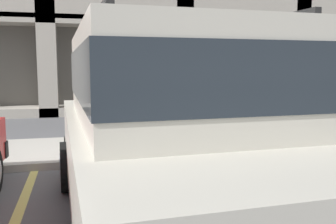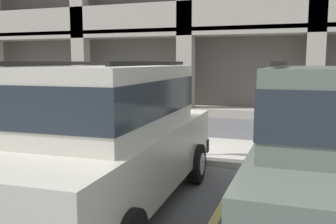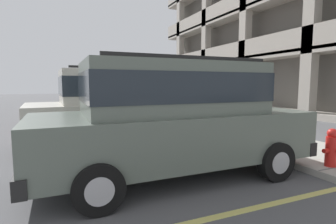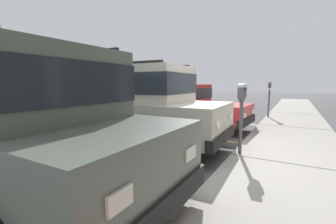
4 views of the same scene
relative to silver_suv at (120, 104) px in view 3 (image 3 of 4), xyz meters
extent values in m
cube|color=#565659|center=(-0.01, 2.34, -1.14)|extent=(80.00, 80.00, 0.10)
cube|color=#ADA89E|center=(-0.01, 3.64, -1.03)|extent=(40.00, 2.20, 0.12)
cube|color=#606060|center=(-8.01, 3.64, -0.97)|extent=(0.03, 2.16, 0.00)
cube|color=#606060|center=(-4.01, 3.64, -0.97)|extent=(0.03, 2.16, 0.00)
cube|color=#606060|center=(-0.01, 3.64, -0.97)|extent=(0.03, 2.16, 0.00)
cube|color=#DBD16B|center=(-4.47, 0.94, -1.08)|extent=(0.12, 4.80, 0.01)
cube|color=#DBD16B|center=(-1.50, 0.94, -1.08)|extent=(0.12, 4.80, 0.01)
cube|color=#DBD16B|center=(1.47, 0.94, -1.08)|extent=(0.12, 4.80, 0.01)
cube|color=#DBD16B|center=(4.45, 0.94, -1.08)|extent=(0.12, 4.80, 0.01)
cube|color=beige|center=(0.00, 0.02, -0.36)|extent=(2.02, 4.77, 0.80)
cube|color=beige|center=(0.00, -0.03, 0.46)|extent=(1.73, 2.97, 0.84)
cube|color=#232B33|center=(0.00, -0.03, 0.48)|extent=(1.76, 3.00, 0.46)
cube|color=black|center=(-0.09, 2.33, -0.64)|extent=(1.88, 0.23, 0.24)
cube|color=black|center=(0.09, -2.29, -0.64)|extent=(1.88, 0.23, 0.24)
cube|color=silver|center=(0.48, 2.40, -0.28)|extent=(0.24, 0.04, 0.14)
cube|color=silver|center=(-0.66, 2.36, -0.28)|extent=(0.24, 0.04, 0.14)
cylinder|color=black|center=(0.84, 1.51, -0.76)|extent=(0.23, 0.67, 0.66)
cylinder|color=#B2B2B7|center=(0.84, 1.51, -0.76)|extent=(0.23, 0.37, 0.36)
cylinder|color=black|center=(-0.96, 1.44, -0.76)|extent=(0.23, 0.67, 0.66)
cylinder|color=#B2B2B7|center=(-0.96, 1.44, -0.76)|extent=(0.23, 0.37, 0.36)
cylinder|color=black|center=(0.96, -1.40, -0.76)|extent=(0.23, 0.67, 0.66)
cylinder|color=#B2B2B7|center=(0.96, -1.40, -0.76)|extent=(0.23, 0.37, 0.36)
cylinder|color=black|center=(-0.85, -1.47, -0.76)|extent=(0.23, 0.67, 0.66)
cylinder|color=#B2B2B7|center=(-0.85, -1.47, -0.76)|extent=(0.23, 0.37, 0.36)
cube|color=black|center=(0.69, 0.00, 0.92)|extent=(0.15, 2.62, 0.05)
cube|color=black|center=(-0.69, -0.05, 0.92)|extent=(0.15, 2.62, 0.05)
cube|color=red|center=(-2.81, 0.20, -0.49)|extent=(1.91, 4.48, 0.60)
cube|color=red|center=(-2.83, -0.10, 0.13)|extent=(1.59, 2.05, 0.64)
cube|color=#232B33|center=(-2.83, -0.10, 0.15)|extent=(1.61, 2.07, 0.35)
cube|color=black|center=(-2.71, 2.36, -0.67)|extent=(1.74, 0.24, 0.24)
cube|color=black|center=(-2.92, -1.96, -0.67)|extent=(1.74, 0.24, 0.24)
cube|color=silver|center=(-2.18, 2.38, -0.43)|extent=(0.24, 0.04, 0.14)
cube|color=silver|center=(-3.23, 2.44, -0.43)|extent=(0.24, 0.04, 0.14)
cylinder|color=black|center=(-1.92, 1.53, -0.79)|extent=(0.19, 0.61, 0.60)
cylinder|color=#B2B2B7|center=(-1.92, 1.53, -0.79)|extent=(0.20, 0.34, 0.33)
cylinder|color=black|center=(-3.58, 1.60, -0.79)|extent=(0.19, 0.61, 0.60)
cylinder|color=#B2B2B7|center=(-3.58, 1.60, -0.79)|extent=(0.20, 0.34, 0.33)
cylinder|color=black|center=(-2.05, -1.20, -0.79)|extent=(0.19, 0.61, 0.60)
cylinder|color=#B2B2B7|center=(-2.05, -1.20, -0.79)|extent=(0.20, 0.34, 0.33)
cylinder|color=black|center=(-3.71, -1.12, -0.79)|extent=(0.19, 0.61, 0.60)
cylinder|color=#B2B2B7|center=(-3.71, -1.12, -0.79)|extent=(0.20, 0.34, 0.33)
cube|color=#5B665B|center=(2.90, 0.30, -0.36)|extent=(1.85, 4.71, 0.80)
cube|color=#5B665B|center=(2.90, 0.25, 0.46)|extent=(1.63, 2.92, 0.84)
cube|color=#232B33|center=(2.90, 0.25, 0.48)|extent=(1.65, 2.94, 0.46)
cube|color=black|center=(2.89, 2.61, -0.64)|extent=(1.88, 0.17, 0.24)
cube|color=black|center=(2.91, -2.01, -0.64)|extent=(1.88, 0.17, 0.24)
cube|color=silver|center=(3.46, 2.66, -0.28)|extent=(0.24, 0.03, 0.14)
cube|color=silver|center=(2.32, 2.66, -0.28)|extent=(0.24, 0.03, 0.14)
cylinder|color=black|center=(3.80, 1.76, -0.76)|extent=(0.20, 0.66, 0.66)
cylinder|color=#B2B2B7|center=(3.80, 1.76, -0.76)|extent=(0.22, 0.36, 0.36)
cylinder|color=black|center=(1.99, 1.76, -0.76)|extent=(0.20, 0.66, 0.66)
cylinder|color=#B2B2B7|center=(1.99, 1.76, -0.76)|extent=(0.22, 0.36, 0.36)
cylinder|color=black|center=(3.81, -1.15, -0.76)|extent=(0.20, 0.66, 0.66)
cylinder|color=#B2B2B7|center=(3.81, -1.15, -0.76)|extent=(0.22, 0.36, 0.36)
cylinder|color=black|center=(2.00, -1.16, -0.76)|extent=(0.20, 0.66, 0.66)
cylinder|color=#B2B2B7|center=(2.00, -1.16, -0.76)|extent=(0.22, 0.36, 0.36)
cube|color=black|center=(3.59, 0.25, 0.92)|extent=(0.06, 2.62, 0.05)
cube|color=black|center=(2.21, 0.25, 0.92)|extent=(0.06, 2.62, 0.05)
cylinder|color=#595B60|center=(-0.16, 2.69, -0.42)|extent=(0.07, 0.07, 1.09)
cube|color=#595B60|center=(-0.16, 2.69, 0.15)|extent=(0.28, 0.06, 0.06)
cube|color=#515459|center=(-0.26, 2.69, 0.29)|extent=(0.15, 0.11, 0.22)
cylinder|color=#9EA8B2|center=(-0.26, 2.69, 0.40)|extent=(0.15, 0.11, 0.15)
cube|color=#B7B293|center=(-0.26, 2.63, 0.25)|extent=(0.08, 0.01, 0.08)
cube|color=#515459|center=(-0.06, 2.69, 0.29)|extent=(0.15, 0.11, 0.22)
cylinder|color=#9EA8B2|center=(-0.06, 2.69, 0.40)|extent=(0.15, 0.11, 0.15)
cube|color=#B7B293|center=(-0.06, 2.63, 0.25)|extent=(0.08, 0.01, 0.08)
cylinder|color=#595B60|center=(-6.11, 2.65, -0.37)|extent=(0.07, 0.07, 1.19)
cube|color=#515459|center=(-6.11, 2.65, 0.39)|extent=(0.15, 0.11, 0.22)
cylinder|color=#9EA8B2|center=(-6.11, 2.65, 0.50)|extent=(0.15, 0.11, 0.15)
cube|color=#B7B293|center=(-6.11, 2.59, 0.35)|extent=(0.08, 0.01, 0.08)
cube|color=#A8A093|center=(-1.68, 9.07, 2.61)|extent=(32.00, 0.20, 1.10)
cube|color=#A8A093|center=(-15.40, 9.22, 4.91)|extent=(0.60, 0.50, 12.00)
cube|color=#A8A093|center=(-10.83, 9.22, 4.91)|extent=(0.60, 0.50, 12.00)
cube|color=#A8A093|center=(-6.26, 9.22, 4.91)|extent=(0.60, 0.50, 12.00)
cylinder|color=red|center=(3.89, 2.99, -0.69)|extent=(0.20, 0.20, 0.55)
sphere|color=red|center=(3.89, 2.99, -0.36)|extent=(0.18, 0.18, 0.18)
cylinder|color=red|center=(3.89, 2.84, -0.67)|extent=(0.08, 0.10, 0.08)
camera|label=1|loc=(-0.84, -3.53, 0.56)|focal=40.00mm
camera|label=2|loc=(2.44, -4.42, 0.94)|focal=40.00mm
camera|label=3|loc=(7.01, -1.58, 0.54)|focal=28.00mm
camera|label=4|loc=(4.51, 3.62, 0.48)|focal=24.00mm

